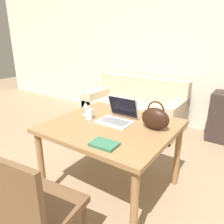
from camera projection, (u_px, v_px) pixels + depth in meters
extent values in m
cube|color=beige|center=(195.00, 47.00, 3.46)|extent=(10.00, 0.06, 2.70)
cube|color=olive|center=(112.00, 126.00, 2.04)|extent=(1.13, 1.03, 0.04)
cylinder|color=olive|center=(41.00, 165.00, 2.08)|extent=(0.06, 0.06, 0.69)
cylinder|color=olive|center=(134.00, 210.00, 1.54)|extent=(0.06, 0.06, 0.69)
cylinder|color=olive|center=(100.00, 132.00, 2.79)|extent=(0.06, 0.06, 0.69)
cylinder|color=olive|center=(177.00, 155.00, 2.25)|extent=(0.06, 0.06, 0.69)
cube|color=brown|center=(45.00, 208.00, 1.45)|extent=(0.49, 0.49, 0.05)
cube|color=brown|center=(14.00, 197.00, 1.20)|extent=(0.42, 0.09, 0.44)
cylinder|color=brown|center=(47.00, 207.00, 1.76)|extent=(0.04, 0.04, 0.40)
cube|color=#C1B293|center=(133.00, 114.00, 3.83)|extent=(1.68, 0.81, 0.42)
cube|color=#C1B293|center=(142.00, 88.00, 3.93)|extent=(1.68, 0.20, 0.40)
cube|color=#C1B293|center=(100.00, 103.00, 4.20)|extent=(0.20, 0.81, 0.56)
cube|color=#C1B293|center=(175.00, 119.00, 3.41)|extent=(0.20, 0.81, 0.56)
cube|color=silver|center=(115.00, 122.00, 2.06)|extent=(0.32, 0.22, 0.02)
cube|color=gray|center=(114.00, 121.00, 2.06)|extent=(0.27, 0.14, 0.00)
cube|color=silver|center=(123.00, 107.00, 2.15)|extent=(0.32, 0.07, 0.21)
cube|color=black|center=(123.00, 107.00, 2.14)|extent=(0.30, 0.07, 0.19)
cylinder|color=silver|center=(89.00, 114.00, 2.15)|extent=(0.07, 0.07, 0.10)
cylinder|color=silver|center=(86.00, 114.00, 2.28)|extent=(0.07, 0.07, 0.01)
cylinder|color=silver|center=(86.00, 111.00, 2.27)|extent=(0.01, 0.01, 0.08)
cone|color=silver|center=(86.00, 105.00, 2.24)|extent=(0.06, 0.06, 0.06)
ellipsoid|color=black|center=(155.00, 119.00, 1.89)|extent=(0.25, 0.12, 0.20)
torus|color=black|center=(156.00, 110.00, 1.86)|extent=(0.15, 0.01, 0.15)
cube|color=#336B4C|center=(104.00, 144.00, 1.63)|extent=(0.21, 0.15, 0.02)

